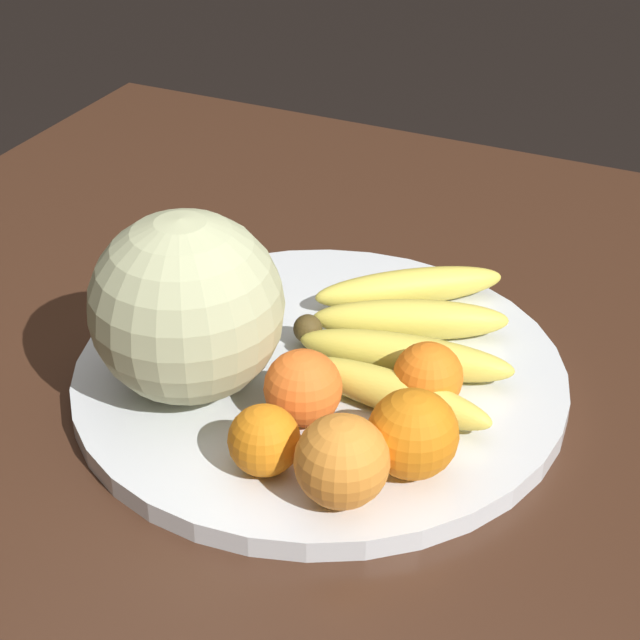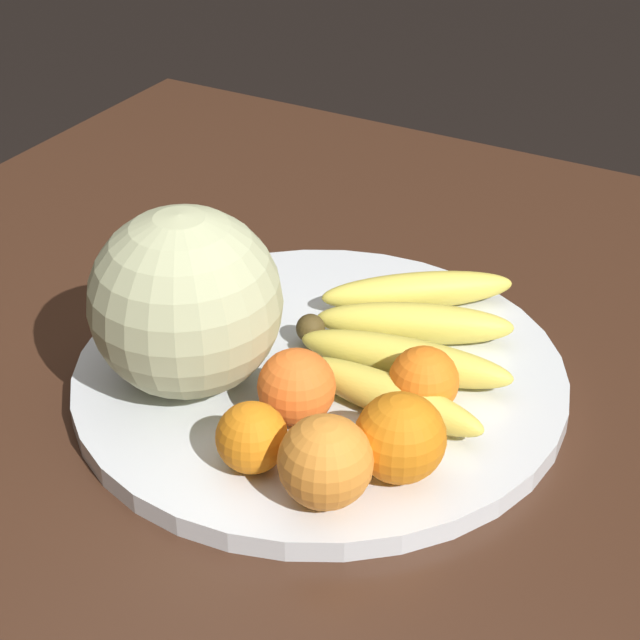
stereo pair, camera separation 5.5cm
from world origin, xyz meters
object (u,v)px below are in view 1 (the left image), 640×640
fruit_bowl (320,376)px  orange_front_right (264,440)px  orange_back_right (342,461)px  melon (187,307)px  banana_bunch (403,336)px  orange_mid_center (303,388)px  orange_back_left (428,377)px  kitchen_table (314,493)px  orange_front_left (413,434)px  produce_tag (347,453)px

fruit_bowl → orange_front_right: (-0.14, -0.02, 0.04)m
orange_back_right → melon: bearing=66.8°
banana_bunch → orange_mid_center: size_ratio=4.06×
fruit_bowl → orange_back_left: 0.11m
orange_back_right → kitchen_table: bearing=33.9°
melon → orange_front_left: 0.21m
orange_mid_center → orange_back_right: orange_back_right is taller
orange_front_right → produce_tag: orange_front_right is taller
orange_mid_center → banana_bunch: bearing=-17.1°
orange_front_left → produce_tag: (-0.00, 0.05, -0.03)m
orange_front_left → orange_front_right: 0.11m
fruit_bowl → melon: melon is taller
orange_mid_center → fruit_bowl: bearing=14.5°
orange_back_left → orange_front_right: bearing=146.9°
kitchen_table → orange_front_right: size_ratio=21.57×
kitchen_table → orange_back_right: 0.21m
melon → banana_bunch: size_ratio=0.62×
orange_front_left → orange_mid_center: 0.10m
melon → fruit_bowl: bearing=-50.2°
kitchen_table → orange_front_right: (-0.11, -0.01, 0.15)m
fruit_bowl → orange_front_right: 0.15m
fruit_bowl → orange_front_left: 0.16m
melon → orange_back_left: melon is taller
orange_mid_center → orange_back_left: bearing=-54.0°
melon → banana_bunch: bearing=-49.1°
orange_back_left → orange_back_right: (-0.13, 0.02, 0.01)m
melon → orange_back_right: (-0.07, -0.17, -0.05)m
melon → produce_tag: size_ratio=1.99×
orange_mid_center → orange_back_right: (-0.07, -0.07, 0.00)m
melon → orange_back_right: melon is taller
banana_bunch → orange_back_left: size_ratio=4.45×
orange_mid_center → orange_back_left: size_ratio=1.10×
fruit_bowl → orange_front_left: size_ratio=6.15×
melon → banana_bunch: (0.12, -0.14, -0.06)m
melon → produce_tag: melon is taller
fruit_bowl → banana_bunch: 0.08m
banana_bunch → orange_mid_center: (-0.12, 0.04, 0.01)m
orange_back_left → banana_bunch: bearing=35.8°
orange_front_left → fruit_bowl: bearing=52.3°
orange_mid_center → kitchen_table: bearing=14.0°
orange_mid_center → orange_back_left: (0.06, -0.08, -0.00)m
kitchen_table → orange_mid_center: bearing=-166.0°
orange_mid_center → produce_tag: orange_mid_center is taller
orange_back_right → orange_mid_center: bearing=42.4°
orange_back_left → orange_back_right: size_ratio=0.82×
banana_bunch → orange_back_left: bearing=-70.7°
fruit_bowl → melon: (-0.07, 0.09, 0.09)m
melon → orange_front_right: 0.14m
orange_front_left → orange_mid_center: size_ratio=1.10×
orange_front_left → orange_back_left: bearing=12.3°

